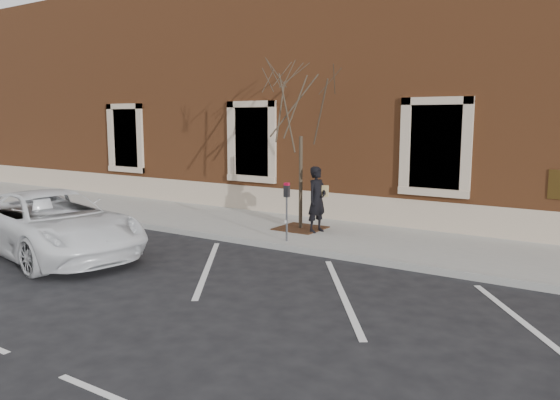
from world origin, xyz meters
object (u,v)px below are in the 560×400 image
Objects in this scene: man at (317,199)px; parking_meter at (287,201)px; white_truck at (52,224)px; sapling at (301,110)px.

man is 1.20× the size of parking_meter.
man is at bearing 111.81° from parking_meter.
man reaches higher than white_truck.
sapling is (-0.51, 1.50, 2.20)m from parking_meter.
parking_meter is 2.71m from sapling.
parking_meter is at bearing -38.58° from white_truck.
white_truck is (-4.11, -3.64, -0.42)m from parking_meter.
sapling is (-0.58, 0.12, 2.34)m from man.
parking_meter is 5.51m from white_truck.
sapling reaches higher than man.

